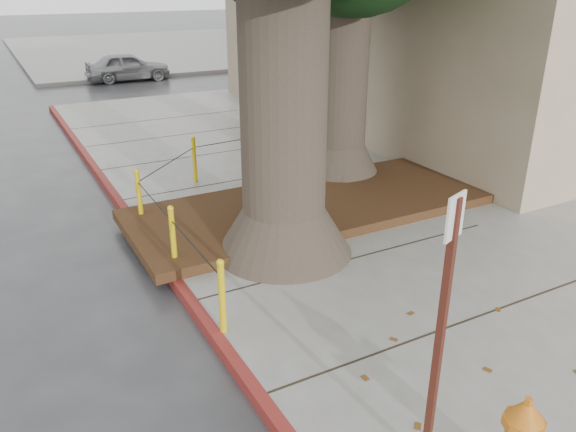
% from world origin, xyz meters
% --- Properties ---
extents(ground, '(140.00, 140.00, 0.00)m').
position_xyz_m(ground, '(0.00, 0.00, 0.00)').
color(ground, '#28282B').
rests_on(ground, ground).
extents(sidewalk_main, '(16.00, 26.00, 0.15)m').
position_xyz_m(sidewalk_main, '(6.00, 2.50, 0.07)').
color(sidewalk_main, slate).
rests_on(sidewalk_main, ground).
extents(sidewalk_far, '(16.00, 20.00, 0.15)m').
position_xyz_m(sidewalk_far, '(6.00, 30.00, 0.07)').
color(sidewalk_far, slate).
rests_on(sidewalk_far, ground).
extents(curb_red, '(0.14, 26.00, 0.16)m').
position_xyz_m(curb_red, '(-2.00, 2.50, 0.07)').
color(curb_red, maroon).
rests_on(curb_red, ground).
extents(planter_bed, '(6.40, 2.60, 0.16)m').
position_xyz_m(planter_bed, '(0.90, 3.90, 0.23)').
color(planter_bed, black).
rests_on(planter_bed, sidewalk_main).
extents(bollard_ring, '(3.79, 5.39, 0.95)m').
position_xyz_m(bollard_ring, '(-0.87, 4.38, 0.66)').
color(bollard_ring, '#DFB90C').
rests_on(bollard_ring, sidewalk_main).
extents(signpost, '(0.23, 0.10, 2.45)m').
position_xyz_m(signpost, '(-1.13, -1.40, 1.54)').
color(signpost, '#471911').
rests_on(signpost, sidewalk_main).
extents(car_silver, '(3.39, 1.42, 1.14)m').
position_xyz_m(car_silver, '(1.60, 19.93, 0.57)').
color(car_silver, '#939397').
rests_on(car_silver, ground).
extents(car_red, '(3.56, 1.32, 1.16)m').
position_xyz_m(car_red, '(8.49, 17.50, 0.58)').
color(car_red, maroon).
rests_on(car_red, ground).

